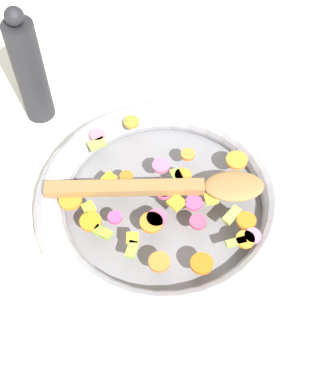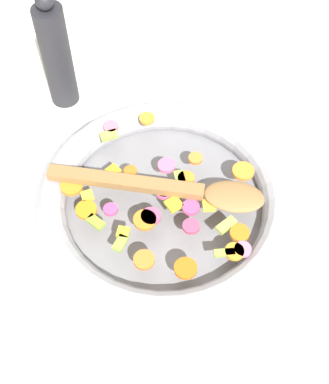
{
  "view_description": "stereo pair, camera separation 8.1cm",
  "coord_description": "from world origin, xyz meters",
  "views": [
    {
      "loc": [
        -0.05,
        -0.45,
        0.72
      ],
      "look_at": [
        0.0,
        0.0,
        0.05
      ],
      "focal_mm": 50.0,
      "sensor_mm": 36.0,
      "label": 1
    },
    {
      "loc": [
        0.03,
        -0.45,
        0.72
      ],
      "look_at": [
        0.0,
        0.0,
        0.05
      ],
      "focal_mm": 50.0,
      "sensor_mm": 36.0,
      "label": 2
    }
  ],
  "objects": [
    {
      "name": "skillet",
      "position": [
        0.0,
        0.0,
        0.02
      ],
      "size": [
        0.4,
        0.4,
        0.05
      ],
      "color": "slate",
      "rests_on": "ground_plane"
    },
    {
      "name": "ground_plane",
      "position": [
        0.0,
        0.0,
        0.0
      ],
      "size": [
        4.0,
        4.0,
        0.0
      ],
      "primitive_type": "plane",
      "color": "silver"
    },
    {
      "name": "pepper_mill",
      "position": [
        -0.2,
        0.23,
        0.1
      ],
      "size": [
        0.05,
        0.05,
        0.23
      ],
      "color": "#232328",
      "rests_on": "ground_plane"
    },
    {
      "name": "chopped_vegetables",
      "position": [
        -0.0,
        -0.02,
        0.05
      ],
      "size": [
        0.31,
        0.31,
        0.01
      ],
      "color": "orange",
      "rests_on": "skillet"
    },
    {
      "name": "wooden_spoon",
      "position": [
        0.02,
        -0.0,
        0.06
      ],
      "size": [
        0.33,
        0.07,
        0.01
      ],
      "color": "olive",
      "rests_on": "chopped_vegetables"
    }
  ]
}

